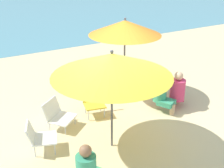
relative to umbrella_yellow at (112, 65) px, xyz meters
The scene contains 10 objects.
ground_plane 1.84m from the umbrella_yellow, 45.46° to the left, with size 40.00×40.00×0.00m, color beige.
umbrella_yellow is the anchor object (origin of this frame).
umbrella_orange 2.23m from the umbrella_yellow, 52.22° to the left, with size 1.76×1.76×2.04m.
beach_chair_a 3.13m from the umbrella_yellow, 81.17° to the left, with size 0.79×0.78×0.54m.
beach_chair_b 1.91m from the umbrella_yellow, 119.42° to the left, with size 0.77×0.77×0.59m.
beach_chair_c 1.86m from the umbrella_yellow, 78.86° to the left, with size 0.55×0.60×0.68m.
beach_chair_d 1.91m from the umbrella_yellow, 157.39° to the left, with size 0.65×0.60×0.58m.
person_a 2.15m from the umbrella_yellow, 20.57° to the left, with size 0.46×0.55×0.97m.
person_c 2.55m from the umbrella_yellow, 16.16° to the left, with size 0.55×0.56×0.92m.
beach_bag 3.17m from the umbrella_yellow, 23.50° to the left, with size 0.22×0.20×0.28m, color black.
Camera 1 is at (-2.94, -4.76, 3.42)m, focal length 47.90 mm.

